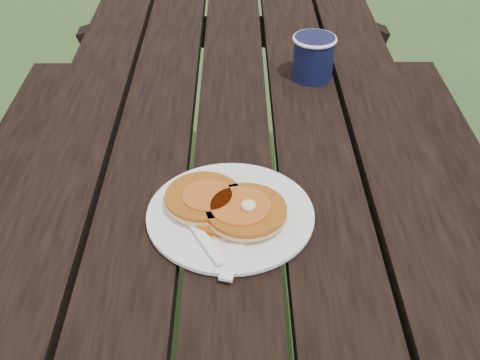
{
  "coord_description": "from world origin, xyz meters",
  "views": [
    {
      "loc": [
        0.01,
        -0.97,
        1.38
      ],
      "look_at": [
        0.01,
        -0.21,
        0.8
      ],
      "focal_mm": 45.0,
      "sensor_mm": 36.0,
      "label": 1
    }
  ],
  "objects_px": {
    "picnic_table": "(234,273)",
    "plate": "(230,215)",
    "pancake_stack": "(226,206)",
    "coffee_cup": "(314,55)"
  },
  "relations": [
    {
      "from": "picnic_table",
      "to": "plate",
      "type": "height_order",
      "value": "plate"
    },
    {
      "from": "plate",
      "to": "picnic_table",
      "type": "bearing_deg",
      "value": 89.25
    },
    {
      "from": "pancake_stack",
      "to": "coffee_cup",
      "type": "xyz_separation_m",
      "value": [
        0.19,
        0.47,
        0.03
      ]
    },
    {
      "from": "pancake_stack",
      "to": "coffee_cup",
      "type": "distance_m",
      "value": 0.5
    },
    {
      "from": "coffee_cup",
      "to": "picnic_table",
      "type": "bearing_deg",
      "value": -127.96
    },
    {
      "from": "picnic_table",
      "to": "coffee_cup",
      "type": "distance_m",
      "value": 0.52
    },
    {
      "from": "plate",
      "to": "coffee_cup",
      "type": "relative_size",
      "value": 2.69
    },
    {
      "from": "picnic_table",
      "to": "coffee_cup",
      "type": "height_order",
      "value": "coffee_cup"
    },
    {
      "from": "coffee_cup",
      "to": "pancake_stack",
      "type": "bearing_deg",
      "value": -111.58
    },
    {
      "from": "plate",
      "to": "coffee_cup",
      "type": "bearing_deg",
      "value": 69.2
    }
  ]
}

